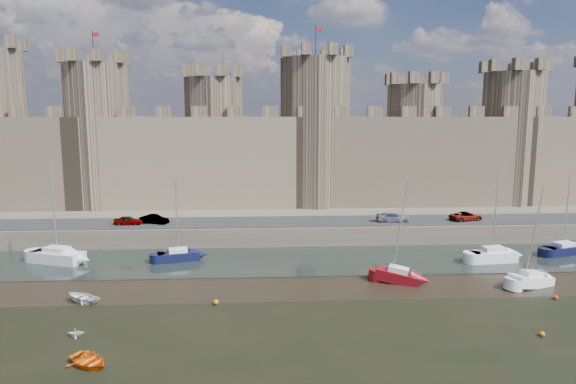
# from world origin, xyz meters

# --- Properties ---
(ground) EXTENTS (160.00, 160.00, 0.00)m
(ground) POSITION_xyz_m (0.00, 0.00, 0.00)
(ground) COLOR black
(ground) RESTS_ON ground
(water_channel) EXTENTS (160.00, 12.00, 0.08)m
(water_channel) POSITION_xyz_m (0.00, 24.00, 0.04)
(water_channel) COLOR black
(water_channel) RESTS_ON ground
(quay) EXTENTS (160.00, 60.00, 2.50)m
(quay) POSITION_xyz_m (0.00, 60.00, 1.25)
(quay) COLOR #4C443A
(quay) RESTS_ON ground
(road) EXTENTS (160.00, 7.00, 0.10)m
(road) POSITION_xyz_m (0.00, 34.00, 2.55)
(road) COLOR black
(road) RESTS_ON quay
(castle) EXTENTS (108.50, 11.00, 29.00)m
(castle) POSITION_xyz_m (-0.64, 48.00, 11.67)
(castle) COLOR #42382B
(castle) RESTS_ON quay
(car_0) EXTENTS (3.64, 1.57, 1.23)m
(car_0) POSITION_xyz_m (-24.16, 33.14, 3.11)
(car_0) COLOR gray
(car_0) RESTS_ON quay
(car_1) EXTENTS (4.07, 2.56, 1.26)m
(car_1) POSITION_xyz_m (-20.87, 33.69, 3.13)
(car_1) COLOR gray
(car_1) RESTS_ON quay
(car_2) EXTENTS (4.73, 2.18, 1.34)m
(car_2) POSITION_xyz_m (11.08, 33.06, 3.17)
(car_2) COLOR gray
(car_2) RESTS_ON quay
(car_3) EXTENTS (4.90, 3.19, 1.25)m
(car_3) POSITION_xyz_m (21.26, 33.45, 3.13)
(car_3) COLOR gray
(car_3) RESTS_ON quay
(sailboat_0) EXTENTS (6.60, 4.33, 11.51)m
(sailboat_0) POSITION_xyz_m (-30.16, 24.68, 0.87)
(sailboat_0) COLOR silver
(sailboat_0) RESTS_ON ground
(sailboat_1) EXTENTS (5.00, 2.92, 9.42)m
(sailboat_1) POSITION_xyz_m (-16.38, 24.59, 0.76)
(sailboat_1) COLOR black
(sailboat_1) RESTS_ON ground
(sailboat_2) EXTENTS (5.42, 2.59, 11.29)m
(sailboat_2) POSITION_xyz_m (19.99, 22.24, 0.88)
(sailboat_2) COLOR white
(sailboat_2) RESTS_ON ground
(sailboat_3) EXTENTS (5.75, 3.59, 9.41)m
(sailboat_3) POSITION_xyz_m (30.07, 24.92, 0.74)
(sailboat_3) COLOR black
(sailboat_3) RESTS_ON ground
(sailboat_4) EXTENTS (4.74, 3.32, 10.33)m
(sailboat_4) POSITION_xyz_m (7.16, 15.75, 0.76)
(sailboat_4) COLOR maroon
(sailboat_4) RESTS_ON ground
(sailboat_5) EXTENTS (4.98, 3.34, 10.02)m
(sailboat_5) POSITION_xyz_m (20.01, 13.90, 0.73)
(sailboat_5) COLOR silver
(sailboat_5) RESTS_ON ground
(dinghy_0) EXTENTS (3.99, 3.80, 0.67)m
(dinghy_0) POSITION_xyz_m (-18.56, -0.29, 0.34)
(dinghy_0) COLOR #D75B0C
(dinghy_0) RESTS_ON ground
(dinghy_3) EXTENTS (1.41, 1.26, 0.67)m
(dinghy_3) POSITION_xyz_m (-21.10, 4.49, 0.33)
(dinghy_3) COLOR silver
(dinghy_3) RESTS_ON ground
(dinghy_6) EXTENTS (3.99, 3.55, 0.68)m
(dinghy_6) POSITION_xyz_m (-23.10, 11.98, 0.34)
(dinghy_6) COLOR silver
(dinghy_6) RESTS_ON ground
(buoy_1) EXTENTS (0.50, 0.50, 0.50)m
(buoy_1) POSITION_xyz_m (-10.86, 10.60, 0.25)
(buoy_1) COLOR #CC6209
(buoy_1) RESTS_ON ground
(buoy_3) EXTENTS (0.41, 0.41, 0.41)m
(buoy_3) POSITION_xyz_m (20.44, 10.18, 0.21)
(buoy_3) COLOR #C33908
(buoy_3) RESTS_ON ground
(buoy_4) EXTENTS (0.48, 0.48, 0.48)m
(buoy_4) POSITION_xyz_m (-19.12, 0.97, 0.24)
(buoy_4) COLOR #CF5C09
(buoy_4) RESTS_ON ground
(buoy_5) EXTENTS (0.43, 0.43, 0.43)m
(buoy_5) POSITION_xyz_m (14.85, 2.53, 0.21)
(buoy_5) COLOR #E55C0A
(buoy_5) RESTS_ON ground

